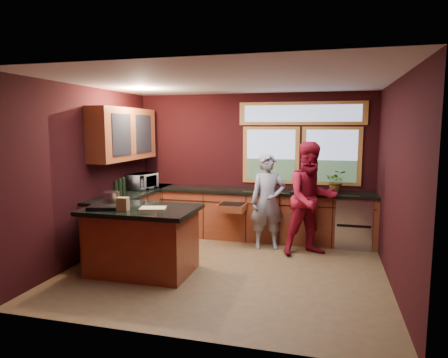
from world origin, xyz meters
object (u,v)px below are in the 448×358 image
at_px(person_grey, 268,202).
at_px(cutting_board, 153,208).
at_px(person_red, 311,199).
at_px(stock_pot, 112,198).
at_px(island, 142,240).

distance_m(person_grey, cutting_board, 2.15).
height_order(person_red, stock_pot, person_red).
height_order(island, cutting_board, cutting_board).
xyz_separation_m(island, stock_pot, (-0.55, 0.15, 0.56)).
distance_m(person_grey, person_red, 0.75).
height_order(person_grey, stock_pot, person_grey).
xyz_separation_m(person_grey, cutting_board, (-1.36, -1.66, 0.14)).
bearing_deg(person_grey, stock_pot, -161.11).
height_order(island, person_red, person_red).
height_order(island, person_grey, person_grey).
distance_m(person_red, stock_pot, 3.11).
relative_size(person_red, cutting_board, 5.26).
bearing_deg(person_red, island, -176.30).
xyz_separation_m(island, cutting_board, (0.20, -0.05, 0.48)).
height_order(cutting_board, stock_pot, stock_pot).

